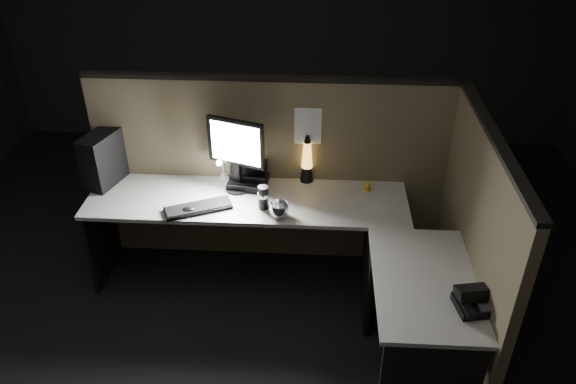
# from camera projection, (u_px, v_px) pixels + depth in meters

# --- Properties ---
(floor) EXTENTS (6.00, 6.00, 0.00)m
(floor) POSITION_uv_depth(u_px,v_px,m) (262.00, 334.00, 3.90)
(floor) COLOR black
(floor) RESTS_ON ground
(room_shell) EXTENTS (6.00, 6.00, 6.00)m
(room_shell) POSITION_uv_depth(u_px,v_px,m) (255.00, 123.00, 3.03)
(room_shell) COLOR silver
(room_shell) RESTS_ON ground
(partition_back) EXTENTS (2.66, 0.06, 1.50)m
(partition_back) POSITION_uv_depth(u_px,v_px,m) (272.00, 174.00, 4.28)
(partition_back) COLOR brown
(partition_back) RESTS_ON ground
(partition_right) EXTENTS (0.06, 1.66, 1.50)m
(partition_right) POSITION_uv_depth(u_px,v_px,m) (472.00, 247.00, 3.51)
(partition_right) COLOR brown
(partition_right) RESTS_ON ground
(desk) EXTENTS (2.60, 1.60, 0.73)m
(desk) POSITION_uv_depth(u_px,v_px,m) (290.00, 247.00, 3.79)
(desk) COLOR #ACAAA3
(desk) RESTS_ON ground
(pc_tower) EXTENTS (0.28, 0.41, 0.40)m
(pc_tower) POSITION_uv_depth(u_px,v_px,m) (104.00, 158.00, 4.12)
(pc_tower) COLOR black
(pc_tower) RESTS_ON desk
(monitor) EXTENTS (0.42, 0.19, 0.55)m
(monitor) POSITION_uv_depth(u_px,v_px,m) (236.00, 148.00, 3.96)
(monitor) COLOR black
(monitor) RESTS_ON desk
(keyboard) EXTENTS (0.49, 0.33, 0.02)m
(keyboard) POSITION_uv_depth(u_px,v_px,m) (198.00, 208.00, 3.90)
(keyboard) COLOR black
(keyboard) RESTS_ON desk
(mouse) EXTENTS (0.11, 0.08, 0.04)m
(mouse) POSITION_uv_depth(u_px,v_px,m) (189.00, 210.00, 3.86)
(mouse) COLOR black
(mouse) RESTS_ON desk
(clip_lamp) EXTENTS (0.04, 0.18, 0.23)m
(clip_lamp) POSITION_uv_depth(u_px,v_px,m) (221.00, 167.00, 4.14)
(clip_lamp) COLOR silver
(clip_lamp) RESTS_ON desk
(organizer) EXTENTS (0.30, 0.27, 0.21)m
(organizer) POSITION_uv_depth(u_px,v_px,m) (248.00, 179.00, 4.16)
(organizer) COLOR black
(organizer) RESTS_ON desk
(lava_lamp) EXTENTS (0.10, 0.10, 0.38)m
(lava_lamp) POSITION_uv_depth(u_px,v_px,m) (307.00, 162.00, 4.15)
(lava_lamp) COLOR black
(lava_lamp) RESTS_ON desk
(travel_mug) EXTENTS (0.08, 0.08, 0.17)m
(travel_mug) POSITION_uv_depth(u_px,v_px,m) (263.00, 197.00, 3.88)
(travel_mug) COLOR black
(travel_mug) RESTS_ON desk
(steel_mug) EXTENTS (0.18, 0.18, 0.11)m
(steel_mug) POSITION_uv_depth(u_px,v_px,m) (279.00, 210.00, 3.81)
(steel_mug) COLOR #B4B3BA
(steel_mug) RESTS_ON desk
(figurine) EXTENTS (0.05, 0.05, 0.05)m
(figurine) POSITION_uv_depth(u_px,v_px,m) (367.00, 185.00, 4.09)
(figurine) COLOR gold
(figurine) RESTS_ON desk
(pinned_paper) EXTENTS (0.20, 0.00, 0.28)m
(pinned_paper) POSITION_uv_depth(u_px,v_px,m) (308.00, 126.00, 4.01)
(pinned_paper) COLOR white
(pinned_paper) RESTS_ON partition_back
(desk_phone) EXTENTS (0.25, 0.25, 0.13)m
(desk_phone) POSITION_uv_depth(u_px,v_px,m) (475.00, 300.00, 3.08)
(desk_phone) COLOR black
(desk_phone) RESTS_ON desk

